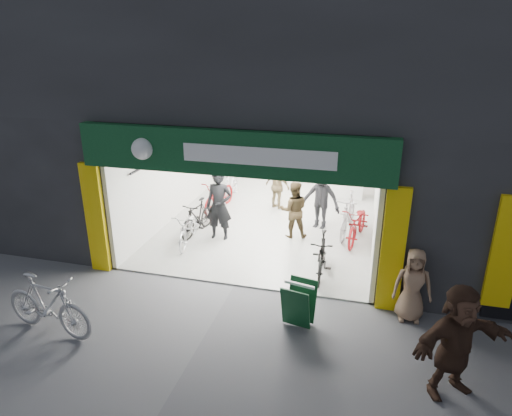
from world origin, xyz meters
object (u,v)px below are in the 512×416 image
at_px(parked_bike, 48,305).
at_px(sandwich_board, 299,303).
at_px(bike_left_front, 189,227).
at_px(pedestrian_near, 413,285).
at_px(bike_right_front, 322,256).

height_order(parked_bike, sandwich_board, parked_bike).
bearing_deg(bike_left_front, parked_bike, -111.53).
distance_m(bike_left_front, parked_bike, 4.36).
relative_size(bike_left_front, pedestrian_near, 1.17).
height_order(bike_right_front, pedestrian_near, pedestrian_near).
bearing_deg(pedestrian_near, bike_right_front, 142.50).
relative_size(pedestrian_near, sandwich_board, 1.73).
bearing_deg(sandwich_board, parked_bike, -150.73).
height_order(bike_right_front, sandwich_board, bike_right_front).
bearing_deg(parked_bike, bike_left_front, -4.92).
height_order(pedestrian_near, sandwich_board, pedestrian_near).
xyz_separation_m(bike_right_front, parked_bike, (-4.60, -3.40, 0.09)).
relative_size(bike_left_front, bike_right_front, 1.04).
bearing_deg(sandwich_board, bike_right_front, 96.18).
xyz_separation_m(bike_left_front, parked_bike, (-1.00, -4.24, 0.13)).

